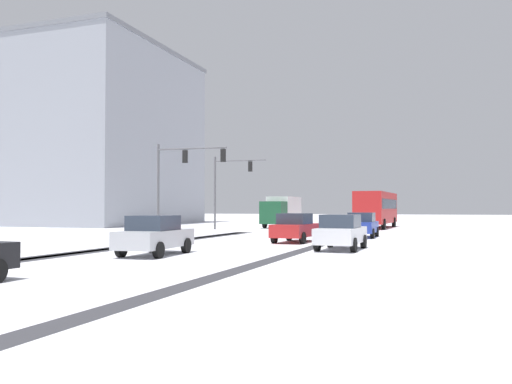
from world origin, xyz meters
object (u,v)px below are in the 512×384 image
at_px(car_blue_lead, 362,225).
at_px(car_red_second, 295,228).
at_px(box_truck_delivery, 282,211).
at_px(bus_oncoming, 377,207).
at_px(traffic_signal_near_left, 181,170).
at_px(office_building_far_left_block, 77,139).
at_px(car_silver_fourth, 155,235).
at_px(traffic_signal_far_left, 228,180).
at_px(car_white_third, 341,232).

xyz_separation_m(car_blue_lead, car_red_second, (-2.83, -6.12, 0.00)).
relative_size(car_red_second, box_truck_delivery, 0.56).
xyz_separation_m(car_blue_lead, bus_oncoming, (-0.99, 16.68, 1.18)).
bearing_deg(car_red_second, traffic_signal_near_left, 153.83).
bearing_deg(office_building_far_left_block, car_silver_fourth, -47.87).
bearing_deg(traffic_signal_far_left, car_silver_fourth, -74.28).
distance_m(traffic_signal_near_left, car_blue_lead, 13.10).
distance_m(traffic_signal_near_left, bus_oncoming, 21.56).
distance_m(car_silver_fourth, box_truck_delivery, 31.27).
distance_m(traffic_signal_far_left, office_building_far_left_block, 26.13).
height_order(car_blue_lead, office_building_far_left_block, office_building_far_left_block).
distance_m(car_red_second, box_truck_delivery, 22.47).
bearing_deg(box_truck_delivery, traffic_signal_far_left, -114.21).
bearing_deg(car_red_second, car_white_third, -52.86).
bearing_deg(car_silver_fourth, box_truck_delivery, 97.15).
distance_m(traffic_signal_near_left, car_red_second, 11.38).
bearing_deg(car_white_third, car_red_second, 127.14).
height_order(car_white_third, office_building_far_left_block, office_building_far_left_block).
relative_size(traffic_signal_far_left, car_white_third, 1.57).
height_order(car_red_second, box_truck_delivery, box_truck_delivery).
bearing_deg(car_white_third, traffic_signal_far_left, 125.29).
distance_m(bus_oncoming, box_truck_delivery, 9.15).
distance_m(traffic_signal_near_left, box_truck_delivery, 16.99).
bearing_deg(bus_oncoming, traffic_signal_far_left, -145.80).
xyz_separation_m(car_white_third, car_silver_fourth, (-6.68, -5.26, 0.00)).
height_order(car_white_third, box_truck_delivery, box_truck_delivery).
xyz_separation_m(car_blue_lead, car_silver_fourth, (-6.11, -15.86, 0.00)).
relative_size(traffic_signal_near_left, box_truck_delivery, 0.88).
bearing_deg(car_silver_fourth, bus_oncoming, 81.06).
xyz_separation_m(box_truck_delivery, office_building_far_left_block, (-26.65, 2.75, 8.57)).
distance_m(traffic_signal_near_left, car_white_third, 16.39).
bearing_deg(car_white_third, traffic_signal_near_left, 144.73).
bearing_deg(bus_oncoming, office_building_far_left_block, 178.04).
distance_m(traffic_signal_far_left, traffic_signal_near_left, 9.94).
bearing_deg(car_silver_fourth, car_red_second, 71.37).
bearing_deg(car_silver_fourth, traffic_signal_far_left, 105.72).
height_order(traffic_signal_far_left, car_red_second, traffic_signal_far_left).
distance_m(car_white_third, bus_oncoming, 27.35).
distance_m(box_truck_delivery, office_building_far_left_block, 28.13).
relative_size(traffic_signal_near_left, car_white_third, 1.57).
bearing_deg(car_blue_lead, car_silver_fourth, -111.07).
xyz_separation_m(car_red_second, bus_oncoming, (1.84, 22.81, 1.18)).
distance_m(car_blue_lead, bus_oncoming, 16.75).
xyz_separation_m(traffic_signal_far_left, car_silver_fourth, (6.87, -24.40, -3.53)).
bearing_deg(traffic_signal_near_left, traffic_signal_far_left, 93.01).
relative_size(car_red_second, car_silver_fourth, 1.00).
bearing_deg(traffic_signal_near_left, office_building_far_left_block, 141.43).
height_order(traffic_signal_far_left, car_white_third, traffic_signal_far_left).
relative_size(car_blue_lead, bus_oncoming, 0.37).
height_order(traffic_signal_far_left, car_silver_fourth, traffic_signal_far_left).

